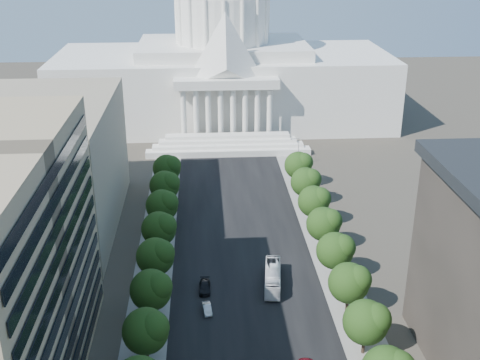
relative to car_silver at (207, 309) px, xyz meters
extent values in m
cube|color=black|center=(8.00, 28.54, -0.69)|extent=(30.00, 260.00, 0.01)
cube|color=gray|center=(-11.00, 28.54, -0.69)|extent=(8.00, 260.00, 0.02)
cube|color=gray|center=(27.00, 28.54, -0.69)|extent=(8.00, 260.00, 0.02)
cube|color=white|center=(8.00, 123.54, 11.81)|extent=(120.00, 50.00, 25.00)
cube|color=white|center=(8.00, 123.54, 26.31)|extent=(60.00, 40.00, 4.00)
cube|color=white|center=(8.00, 96.54, 19.81)|extent=(34.00, 8.00, 3.00)
cylinder|color=white|center=(8.00, 123.54, 36.31)|extent=(32.00, 32.00, 16.00)
cube|color=gray|center=(-40.00, 38.54, 14.31)|extent=(38.00, 52.00, 30.00)
cylinder|color=#33261C|center=(-10.00, -13.46, 0.78)|extent=(0.56, 0.56, 2.94)
sphere|color=black|center=(-10.00, -13.46, 5.48)|extent=(7.60, 7.60, 7.60)
sphere|color=black|center=(-8.67, -14.22, 6.62)|extent=(5.32, 5.32, 5.32)
cylinder|color=#33261C|center=(-10.00, -1.46, 0.78)|extent=(0.56, 0.56, 2.94)
sphere|color=black|center=(-10.00, -1.46, 5.48)|extent=(7.60, 7.60, 7.60)
sphere|color=black|center=(-8.67, -2.22, 6.62)|extent=(5.32, 5.32, 5.32)
cylinder|color=#33261C|center=(-10.00, 10.54, 0.78)|extent=(0.56, 0.56, 2.94)
sphere|color=black|center=(-10.00, 10.54, 5.48)|extent=(7.60, 7.60, 7.60)
sphere|color=black|center=(-8.67, 9.78, 6.62)|extent=(5.32, 5.32, 5.32)
cylinder|color=#33261C|center=(-10.00, 22.54, 0.78)|extent=(0.56, 0.56, 2.94)
sphere|color=black|center=(-10.00, 22.54, 5.48)|extent=(7.60, 7.60, 7.60)
sphere|color=black|center=(-8.67, 21.78, 6.62)|extent=(5.32, 5.32, 5.32)
cylinder|color=#33261C|center=(-10.00, 34.54, 0.78)|extent=(0.56, 0.56, 2.94)
sphere|color=black|center=(-10.00, 34.54, 5.48)|extent=(7.60, 7.60, 7.60)
sphere|color=black|center=(-8.67, 33.78, 6.62)|extent=(5.32, 5.32, 5.32)
cylinder|color=#33261C|center=(-10.00, 46.54, 0.78)|extent=(0.56, 0.56, 2.94)
sphere|color=black|center=(-10.00, 46.54, 5.48)|extent=(7.60, 7.60, 7.60)
sphere|color=black|center=(-8.67, 45.78, 6.62)|extent=(5.32, 5.32, 5.32)
cylinder|color=#33261C|center=(-10.00, 58.54, 0.78)|extent=(0.56, 0.56, 2.94)
sphere|color=black|center=(-10.00, 58.54, 5.48)|extent=(7.60, 7.60, 7.60)
sphere|color=black|center=(-8.67, 57.78, 6.62)|extent=(5.32, 5.32, 5.32)
cylinder|color=#33261C|center=(26.00, -13.46, 0.78)|extent=(0.56, 0.56, 2.94)
sphere|color=black|center=(26.00, -13.46, 5.48)|extent=(7.60, 7.60, 7.60)
sphere|color=black|center=(27.33, -14.22, 6.62)|extent=(5.32, 5.32, 5.32)
cylinder|color=#33261C|center=(26.00, -1.46, 0.78)|extent=(0.56, 0.56, 2.94)
sphere|color=black|center=(26.00, -1.46, 5.48)|extent=(7.60, 7.60, 7.60)
sphere|color=black|center=(27.33, -2.22, 6.62)|extent=(5.32, 5.32, 5.32)
cylinder|color=#33261C|center=(26.00, 10.54, 0.78)|extent=(0.56, 0.56, 2.94)
sphere|color=black|center=(26.00, 10.54, 5.48)|extent=(7.60, 7.60, 7.60)
sphere|color=black|center=(27.33, 9.78, 6.62)|extent=(5.32, 5.32, 5.32)
cylinder|color=#33261C|center=(26.00, 22.54, 0.78)|extent=(0.56, 0.56, 2.94)
sphere|color=black|center=(26.00, 22.54, 5.48)|extent=(7.60, 7.60, 7.60)
sphere|color=black|center=(27.33, 21.78, 6.62)|extent=(5.32, 5.32, 5.32)
cylinder|color=#33261C|center=(26.00, 34.54, 0.78)|extent=(0.56, 0.56, 2.94)
sphere|color=black|center=(26.00, 34.54, 5.48)|extent=(7.60, 7.60, 7.60)
sphere|color=black|center=(27.33, 33.78, 6.62)|extent=(5.32, 5.32, 5.32)
cylinder|color=#33261C|center=(26.00, 46.54, 0.78)|extent=(0.56, 0.56, 2.94)
sphere|color=black|center=(26.00, 46.54, 5.48)|extent=(7.60, 7.60, 7.60)
sphere|color=black|center=(27.33, 45.78, 6.62)|extent=(5.32, 5.32, 5.32)
cylinder|color=#33261C|center=(26.00, 58.54, 0.78)|extent=(0.56, 0.56, 2.94)
sphere|color=black|center=(26.00, 58.54, 5.48)|extent=(7.60, 7.60, 7.60)
sphere|color=black|center=(27.33, 57.78, 6.62)|extent=(5.32, 5.32, 5.32)
cylinder|color=gray|center=(28.50, -1.46, 3.81)|extent=(0.18, 0.18, 9.00)
cylinder|color=gray|center=(27.30, -1.46, 8.11)|extent=(2.40, 0.14, 0.14)
sphere|color=gray|center=(26.20, -1.46, 8.01)|extent=(0.44, 0.44, 0.44)
cylinder|color=gray|center=(28.50, 23.54, 3.81)|extent=(0.18, 0.18, 9.00)
cylinder|color=gray|center=(27.30, 23.54, 8.11)|extent=(2.40, 0.14, 0.14)
sphere|color=gray|center=(26.20, 23.54, 8.01)|extent=(0.44, 0.44, 0.44)
cylinder|color=gray|center=(28.50, 48.54, 3.81)|extent=(0.18, 0.18, 9.00)
cylinder|color=gray|center=(27.30, 48.54, 8.11)|extent=(2.40, 0.14, 0.14)
sphere|color=gray|center=(26.20, 48.54, 8.01)|extent=(0.44, 0.44, 0.44)
cylinder|color=gray|center=(28.50, 73.54, 3.81)|extent=(0.18, 0.18, 9.00)
cylinder|color=gray|center=(27.30, 73.54, 8.11)|extent=(2.40, 0.14, 0.14)
sphere|color=gray|center=(26.20, 73.54, 8.01)|extent=(0.44, 0.44, 0.44)
imported|color=#B8BCC1|center=(0.00, 0.00, 0.00)|extent=(1.97, 4.35, 1.39)
imported|color=black|center=(-0.37, 7.28, 0.10)|extent=(2.37, 5.50, 1.58)
imported|color=white|center=(13.23, 8.36, 1.10)|extent=(4.60, 13.16, 3.59)
camera|label=1|loc=(-0.02, -94.34, 64.97)|focal=45.00mm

